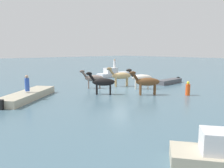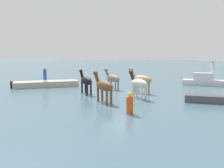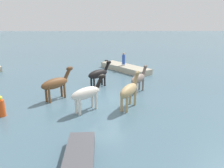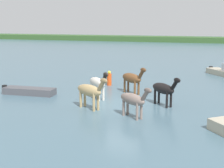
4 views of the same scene
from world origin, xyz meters
name	(u,v)px [view 2 (image 2 of 4)]	position (x,y,z in m)	size (l,w,h in m)	color
ground_plane	(119,95)	(0.00, 0.00, 0.00)	(177.34, 177.34, 0.00)	#476675
horse_chestnut_trailing	(113,78)	(1.37, -2.36, 0.97)	(2.06, 1.59, 1.76)	gray
horse_pinto_flank	(86,81)	(2.54, 0.47, 1.02)	(2.00, 1.89, 1.85)	black
horse_mid_herd	(104,86)	(0.01, 3.02, 1.07)	(2.18, 1.88, 1.94)	brown
horse_rear_stallion	(141,79)	(-1.36, -1.46, 1.07)	(2.37, 1.55, 1.94)	tan
horse_dark_mare	(139,83)	(-1.75, 0.90, 1.05)	(2.00, 1.99, 1.90)	silver
boat_tender_starboard	(208,82)	(-6.50, -8.23, 0.32)	(5.30, 1.53, 1.35)	silver
boat_dinghy_port	(46,85)	(7.85, -1.85, 0.19)	(5.56, 4.93, 0.77)	#B7AD93
boat_motor_center	(215,100)	(-6.69, 0.70, 0.16)	(3.85, 1.17, 0.71)	#4C4C51
person_spotter_bow	(213,67)	(-6.82, -8.39, 1.75)	(0.32, 0.32, 1.19)	silver
person_watcher_seated	(45,74)	(7.87, -1.75, 1.17)	(0.32, 0.32, 1.19)	#2D51B2
buoy_channel_marker	(130,104)	(-2.39, 5.32, 0.51)	(0.36, 0.36, 1.14)	#E54C19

